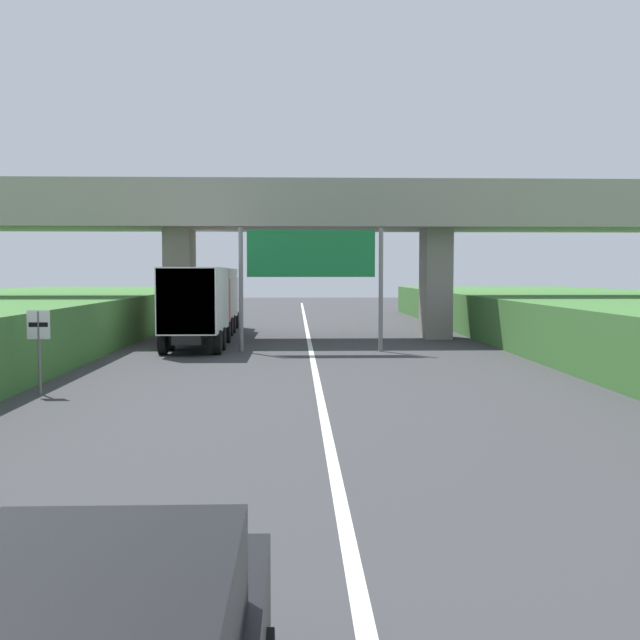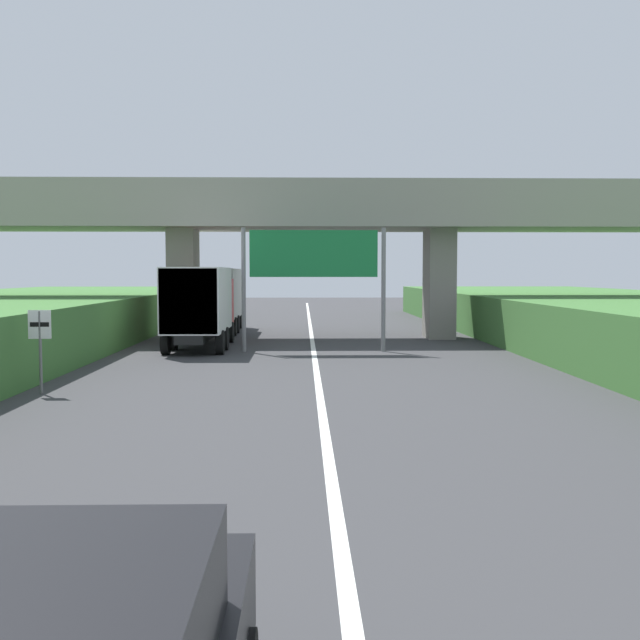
% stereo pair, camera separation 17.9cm
% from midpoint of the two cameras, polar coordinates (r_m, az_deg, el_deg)
% --- Properties ---
extents(lane_centre_stripe, '(0.20, 102.00, 0.01)m').
position_cam_midpoint_polar(lane_centre_stripe, '(28.89, -0.80, -2.74)').
color(lane_centre_stripe, white).
rests_on(lane_centre_stripe, ground).
extents(overpass_bridge, '(40.00, 4.80, 7.55)m').
position_cam_midpoint_polar(overpass_bridge, '(36.55, -1.04, 7.48)').
color(overpass_bridge, gray).
rests_on(overpass_bridge, ground).
extents(overhead_highway_sign, '(5.88, 0.18, 5.05)m').
position_cam_midpoint_polar(overhead_highway_sign, '(30.23, -0.86, 4.55)').
color(overhead_highway_sign, slate).
rests_on(overhead_highway_sign, ground).
extents(speed_limit_sign, '(0.60, 0.08, 2.23)m').
position_cam_midpoint_polar(speed_limit_sign, '(20.95, -21.01, -1.35)').
color(speed_limit_sign, slate).
rests_on(speed_limit_sign, ground).
extents(truck_red, '(2.44, 7.30, 3.44)m').
position_cam_midpoint_polar(truck_red, '(31.81, -9.54, 1.28)').
color(truck_red, black).
rests_on(truck_red, ground).
extents(truck_white, '(2.44, 7.30, 3.44)m').
position_cam_midpoint_polar(truck_white, '(40.51, -8.30, 1.78)').
color(truck_white, black).
rests_on(truck_white, ground).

